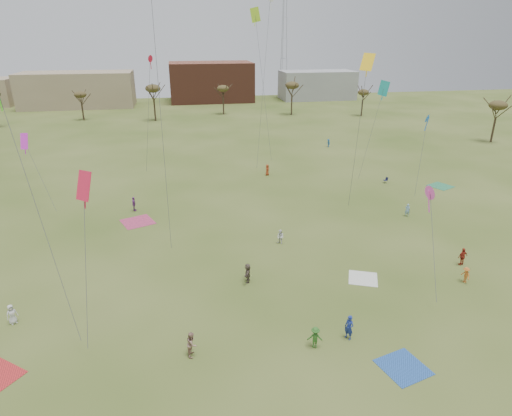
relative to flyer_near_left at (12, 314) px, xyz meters
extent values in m
plane|color=#384D18|center=(20.16, -5.47, -0.82)|extent=(260.00, 260.00, 0.00)
imported|color=silver|center=(0.00, 0.00, 0.00)|extent=(0.95, 0.91, 1.63)
imported|color=#2C6321|center=(21.96, -6.80, 0.01)|extent=(1.19, 0.87, 1.66)
imported|color=navy|center=(24.66, -6.33, 0.15)|extent=(0.77, 0.84, 1.92)
imported|color=#A52B1C|center=(39.44, 2.00, 0.08)|extent=(1.10, 0.61, 1.78)
imported|color=#9B7563|center=(13.39, -6.04, 0.12)|extent=(0.90, 1.04, 1.86)
imported|color=brown|center=(18.70, 2.69, 0.09)|extent=(0.89, 1.75, 1.80)
imported|color=#CB6926|center=(37.80, -0.88, -0.07)|extent=(0.66, 1.02, 1.49)
imported|color=#7BA9CE|center=(40.20, 14.02, -0.02)|extent=(0.70, 0.62, 1.60)
imported|color=#803B8E|center=(7.45, 21.70, 0.11)|extent=(0.50, 1.10, 1.85)
imported|color=white|center=(23.33, 9.53, -0.03)|extent=(0.95, 0.97, 1.57)
imported|color=#9A381A|center=(26.81, 33.12, 0.05)|extent=(0.89, 1.00, 1.72)
imported|color=navy|center=(42.19, 48.68, -0.04)|extent=(0.76, 1.09, 1.54)
cube|color=#2654A7|center=(27.19, -9.82, -0.81)|extent=(3.52, 3.52, 0.03)
cube|color=white|center=(29.11, 1.31, -0.81)|extent=(3.32, 3.32, 0.03)
cube|color=#B93861|center=(8.05, 18.10, -0.81)|extent=(4.45, 4.45, 0.03)
cube|color=#2F8155|center=(50.56, 23.37, -0.81)|extent=(3.89, 3.89, 0.03)
cube|color=#131535|center=(43.28, 26.21, -0.40)|extent=(0.57, 0.57, 0.04)
cube|color=#131535|center=(43.50, 26.25, -0.17)|extent=(0.21, 0.51, 0.44)
cube|color=red|center=(7.01, -1.65, 10.50)|extent=(1.02, 1.02, 2.01)
cube|color=red|center=(7.01, -1.65, 9.79)|extent=(0.08, 0.08, 1.81)
cylinder|color=#4C4C51|center=(6.72, -3.43, 5.29)|extent=(0.63, 3.61, 10.43)
cylinder|color=#4C4C51|center=(4.15, -2.23, 8.36)|extent=(3.42, 4.19, 16.57)
cone|color=#E247B3|center=(33.69, 0.12, 7.64)|extent=(1.24, 0.09, 1.24)
cube|color=#E247B3|center=(33.69, 0.12, 6.85)|extent=(0.08, 0.08, 2.03)
cylinder|color=#4C4C51|center=(33.21, -2.19, 3.86)|extent=(1.00, 4.65, 7.57)
cube|color=yellow|center=(34.00, 15.56, 17.01)|extent=(0.97, 0.97, 1.91)
cube|color=yellow|center=(34.00, 15.56, 16.34)|extent=(0.08, 0.08, 1.72)
cylinder|color=#4C4C51|center=(33.82, 16.04, 8.55)|extent=(0.40, 1.00, 16.93)
cylinder|color=#4C4C51|center=(11.98, 10.75, 13.51)|extent=(0.13, 3.84, 26.86)
cone|color=blue|center=(45.44, 21.05, 9.58)|extent=(1.10, 0.08, 1.10)
cube|color=blue|center=(45.44, 21.05, 8.88)|extent=(0.08, 0.08, 1.79)
cylinder|color=#4C4C51|center=(44.41, 19.56, 4.83)|extent=(2.11, 3.02, 9.51)
cube|color=#DC26D1|center=(-4.38, 23.63, 8.11)|extent=(0.97, 0.97, 1.91)
cube|color=#DC26D1|center=(-4.38, 23.63, 7.45)|extent=(0.08, 0.08, 1.72)
cylinder|color=#4C4C51|center=(-2.94, 22.30, 4.10)|extent=(2.93, 2.69, 8.04)
cube|color=#A1D824|center=(26.48, 41.79, 22.48)|extent=(1.07, 1.07, 2.11)
cube|color=#A1D824|center=(26.48, 41.79, 21.74)|extent=(0.08, 0.08, 1.90)
cylinder|color=#4C4C51|center=(27.52, 39.99, 11.28)|extent=(2.14, 3.65, 22.40)
cone|color=red|center=(10.33, 35.16, 16.54)|extent=(0.99, 0.07, 0.99)
cube|color=red|center=(10.33, 35.16, 15.92)|extent=(0.08, 0.08, 1.61)
cylinder|color=#4C4C51|center=(9.31, 35.36, 8.31)|extent=(2.09, 0.46, 16.46)
cube|color=teal|center=(42.27, 27.86, 12.68)|extent=(1.04, 1.04, 2.05)
cube|color=teal|center=(42.27, 27.86, 11.96)|extent=(0.08, 0.08, 1.84)
cylinder|color=#4C4C51|center=(40.65, 27.07, 6.38)|extent=(3.29, 1.63, 12.60)
cube|color=silver|center=(27.90, 37.26, 24.05)|extent=(0.08, 0.08, 2.42)
cylinder|color=#4C4C51|center=(26.60, 35.64, 12.54)|extent=(2.65, 3.29, 24.92)
cylinder|color=#3A2B1E|center=(-9.84, 86.53, 1.34)|extent=(0.40, 0.40, 4.32)
ellipsoid|color=#473D1E|center=(-9.84, 86.53, 5.52)|extent=(3.02, 3.02, 1.58)
cylinder|color=#3A2B1E|center=(8.16, 82.53, 1.88)|extent=(0.40, 0.40, 5.40)
ellipsoid|color=#473D1E|center=(8.16, 82.53, 7.10)|extent=(3.78, 3.78, 1.98)
cylinder|color=#3A2B1E|center=(26.16, 88.53, 1.52)|extent=(0.40, 0.40, 4.68)
ellipsoid|color=#473D1E|center=(26.16, 88.53, 6.05)|extent=(3.28, 3.28, 1.72)
cylinder|color=#3A2B1E|center=(44.16, 84.53, 1.82)|extent=(0.40, 0.40, 5.28)
ellipsoid|color=#473D1E|center=(44.16, 84.53, 6.93)|extent=(3.70, 3.70, 1.94)
cylinder|color=#3A2B1E|center=(62.16, 79.53, 1.28)|extent=(0.40, 0.40, 4.20)
ellipsoid|color=#473D1E|center=(62.16, 79.53, 5.34)|extent=(2.94, 2.94, 1.54)
cylinder|color=#3A2B1E|center=(76.16, 46.53, 1.70)|extent=(0.40, 0.40, 5.04)
ellipsoid|color=#473D1E|center=(76.16, 46.53, 6.58)|extent=(3.53, 3.53, 1.85)
cube|color=#937F60|center=(-14.84, 109.53, 4.18)|extent=(32.00, 14.00, 10.00)
cube|color=brown|center=(25.16, 114.53, 5.18)|extent=(26.00, 16.00, 12.00)
cube|color=gray|center=(60.16, 112.53, 3.68)|extent=(24.00, 12.00, 9.00)
cylinder|color=#9EA3A8|center=(51.06, 119.53, 18.18)|extent=(0.16, 0.16, 38.00)
cylinder|color=#9EA3A8|center=(49.71, 120.31, 18.18)|extent=(0.16, 0.16, 38.00)
cylinder|color=#9EA3A8|center=(49.71, 118.75, 18.18)|extent=(0.16, 0.16, 38.00)
camera|label=1|loc=(13.39, -30.57, 19.97)|focal=30.49mm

